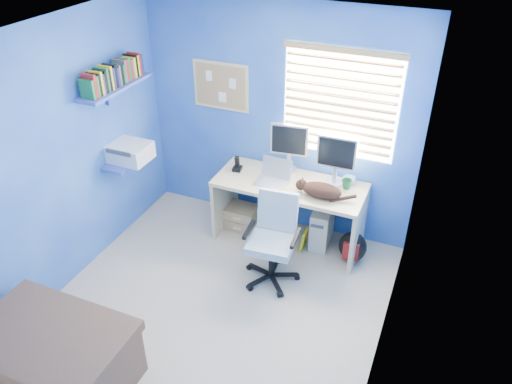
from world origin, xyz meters
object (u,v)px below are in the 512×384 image
at_px(desk, 289,212).
at_px(tower_pc, 322,225).
at_px(office_chair, 273,250).
at_px(laptop, 272,174).
at_px(cat, 322,190).

bearing_deg(desk, tower_pc, 17.83).
bearing_deg(office_chair, tower_pc, 68.42).
bearing_deg(desk, office_chair, -84.55).
bearing_deg(tower_pc, laptop, -164.16).
relative_size(desk, cat, 3.88).
bearing_deg(laptop, cat, -1.39).
height_order(desk, tower_pc, desk).
bearing_deg(cat, office_chair, -120.41).
height_order(desk, office_chair, office_chair).
distance_m(desk, office_chair, 0.63).
xyz_separation_m(laptop, office_chair, (0.24, -0.55, -0.51)).
height_order(desk, laptop, laptop).
xyz_separation_m(desk, laptop, (-0.18, -0.07, 0.48)).
bearing_deg(desk, cat, -18.40).
distance_m(tower_pc, office_chair, 0.81).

